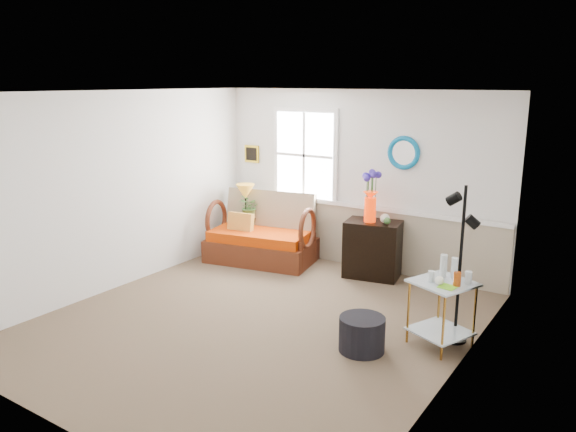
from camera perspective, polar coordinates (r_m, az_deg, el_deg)
The scene contains 19 objects.
floor at distance 6.61m, azimuth -3.19°, elevation -10.70°, with size 4.50×5.00×0.01m, color brown.
ceiling at distance 6.02m, azimuth -3.52°, elevation 12.47°, with size 4.50×5.00×0.01m, color white.
walls at distance 6.19m, azimuth -3.35°, elevation 0.34°, with size 4.51×5.01×2.60m.
wainscot at distance 8.45m, azimuth 6.87°, elevation -2.05°, with size 4.46×0.02×0.90m, color tan.
chair_rail at distance 8.33m, azimuth 6.93°, elevation 1.04°, with size 4.46×0.04×0.06m, color white.
window at distance 8.64m, azimuth 1.70°, elevation 6.18°, with size 1.14×0.06×1.44m, color white, non-canonical shape.
picture at distance 9.23m, azimuth -3.69°, elevation 6.32°, with size 0.28×0.03×0.28m, color #B7941D.
mirror at distance 7.91m, azimuth 11.68°, elevation 6.31°, with size 0.47×0.47×0.07m, color #0D8DC2.
loveseat at distance 8.58m, azimuth -2.76°, elevation -1.25°, with size 1.59×0.90×1.04m, color #5E2B17, non-canonical shape.
throw_pillow at distance 8.62m, azimuth -4.85°, elevation -1.03°, with size 0.41×0.10×0.41m, color orange, non-canonical shape.
lamp_stand at distance 9.04m, azimuth -4.29°, elevation -1.94°, with size 0.34×0.34×0.60m, color black, non-canonical shape.
table_lamp at distance 8.87m, azimuth -4.34°, elevation 1.53°, with size 0.30×0.30×0.54m, color gold, non-canonical shape.
potted_plant at distance 8.82m, azimuth -3.91°, elevation 0.66°, with size 0.34×0.38×0.30m, color #406A32.
cabinet at distance 8.00m, azimuth 8.58°, elevation -3.35°, with size 0.75×0.48×0.81m, color black, non-canonical shape.
flower_vase at distance 7.80m, azimuth 8.39°, elevation 1.97°, with size 0.21×0.21×0.71m, color red, non-canonical shape.
side_table at distance 6.14m, azimuth 15.28°, elevation -9.56°, with size 0.56×0.56×0.71m, color #9E6B23, non-canonical shape.
tabletop_items at distance 5.97m, azimuth 16.15°, elevation -5.38°, with size 0.41×0.41×0.25m, color silver, non-canonical shape.
floor_lamp at distance 6.12m, azimuth 17.08°, elevation -4.82°, with size 0.24×0.24×1.69m, color black, non-canonical shape.
ottoman at distance 5.93m, azimuth 7.52°, elevation -11.81°, with size 0.47×0.47×0.37m, color black.
Camera 1 is at (3.62, -4.81, 2.72)m, focal length 35.00 mm.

